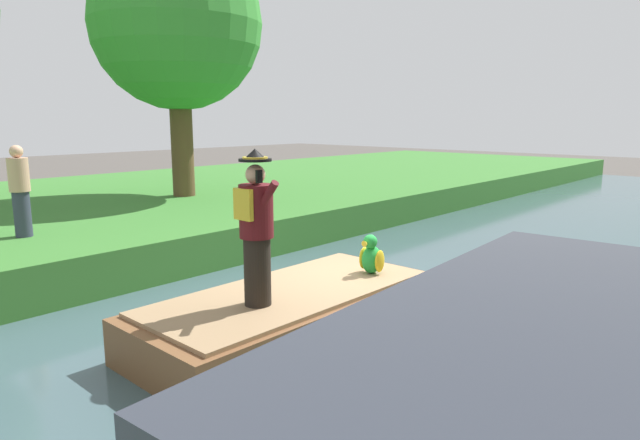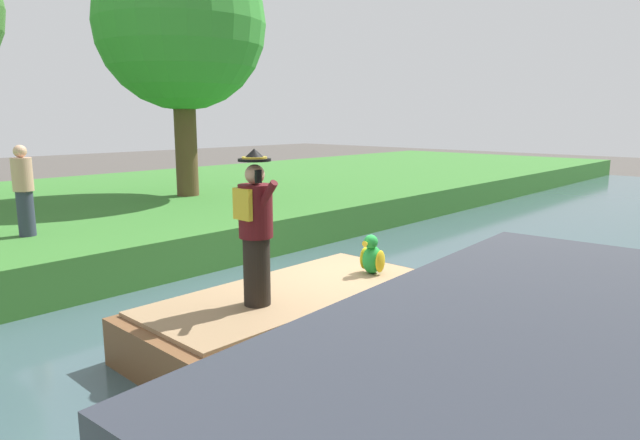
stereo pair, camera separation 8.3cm
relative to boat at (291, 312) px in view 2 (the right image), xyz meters
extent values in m
plane|color=#4C4742|center=(0.00, 1.23, -0.40)|extent=(80.00, 80.00, 0.00)
cube|color=#3D565B|center=(0.00, 1.23, -0.35)|extent=(6.35, 48.00, 0.10)
cube|color=#38752D|center=(-9.07, 1.23, 0.02)|extent=(11.80, 48.00, 0.85)
cube|color=brown|center=(0.00, 0.00, -0.02)|extent=(1.83, 4.21, 0.56)
cube|color=#997A56|center=(0.00, 0.00, 0.28)|extent=(1.69, 3.88, 0.05)
cylinder|color=black|center=(0.12, -0.66, 0.72)|extent=(0.32, 0.32, 0.82)
cylinder|color=#561419|center=(0.12, -0.66, 1.44)|extent=(0.40, 0.40, 0.62)
cube|color=gold|center=(0.12, -0.85, 1.54)|extent=(0.28, 0.06, 0.36)
sphere|color=#DBA884|center=(0.12, -0.66, 1.86)|extent=(0.23, 0.23, 0.23)
cylinder|color=black|center=(0.12, -0.66, 2.03)|extent=(0.38, 0.38, 0.03)
cone|color=black|center=(0.12, -0.66, 2.10)|extent=(0.26, 0.26, 0.12)
cylinder|color=gold|center=(0.12, -0.66, 2.05)|extent=(0.29, 0.29, 0.02)
cylinder|color=#561419|center=(0.34, -0.70, 1.62)|extent=(0.38, 0.09, 0.43)
cube|color=black|center=(0.25, -0.72, 1.85)|extent=(0.03, 0.08, 0.15)
ellipsoid|color=green|center=(0.30, 1.33, 0.51)|extent=(0.26, 0.32, 0.40)
sphere|color=green|center=(0.30, 1.29, 0.78)|extent=(0.20, 0.20, 0.20)
cone|color=yellow|center=(0.30, 1.19, 0.77)|extent=(0.09, 0.09, 0.09)
ellipsoid|color=yellow|center=(0.16, 1.33, 0.51)|extent=(0.08, 0.20, 0.32)
ellipsoid|color=yellow|center=(0.44, 1.33, 0.51)|extent=(0.08, 0.20, 0.32)
cylinder|color=brown|center=(-7.70, 3.63, 1.89)|extent=(0.58, 0.58, 2.89)
sphere|color=green|center=(-7.70, 3.63, 4.86)|extent=(4.34, 4.34, 4.34)
cube|color=#2D333D|center=(4.59, -3.23, 1.64)|extent=(1.59, 2.29, 0.60)
cylinder|color=#33384C|center=(-5.36, -1.28, 0.84)|extent=(0.28, 0.28, 0.80)
cylinder|color=tan|center=(-5.36, -1.28, 1.53)|extent=(0.34, 0.34, 0.58)
sphere|color=#DBA884|center=(-5.36, -1.28, 1.93)|extent=(0.22, 0.22, 0.22)
camera|label=1|loc=(4.89, -4.84, 2.50)|focal=31.05mm
camera|label=2|loc=(4.96, -4.78, 2.50)|focal=31.05mm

